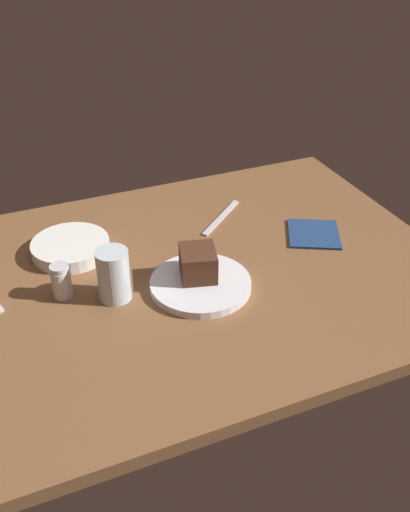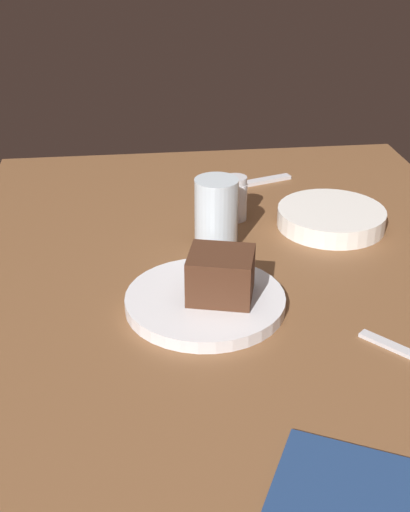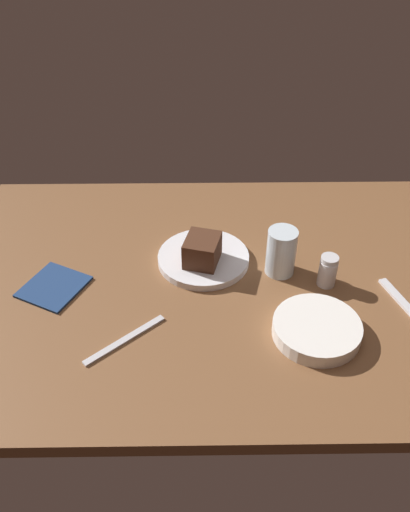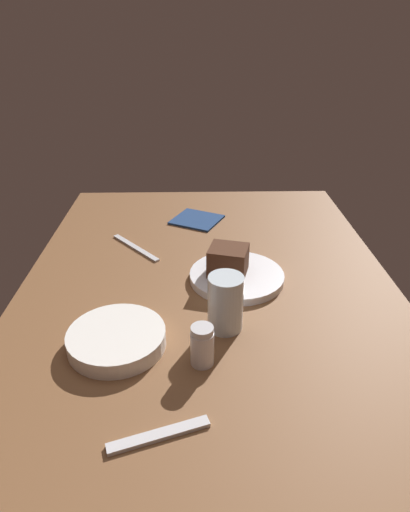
{
  "view_description": "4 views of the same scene",
  "coord_description": "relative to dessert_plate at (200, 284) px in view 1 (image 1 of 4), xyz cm",
  "views": [
    {
      "loc": [
        34.5,
        96.81,
        76.5
      ],
      "look_at": [
        -5.22,
        2.38,
        7.78
      ],
      "focal_mm": 40.47,
      "sensor_mm": 36.0,
      "label": 1
    },
    {
      "loc": [
        -78.23,
        15.49,
        51.33
      ],
      "look_at": [
        3.16,
        5.82,
        7.69
      ],
      "focal_mm": 47.19,
      "sensor_mm": 36.0,
      "label": 2
    },
    {
      "loc": [
        -3.46,
        -92.87,
        84.01
      ],
      "look_at": [
        -2.16,
        1.97,
        8.17
      ],
      "focal_mm": 38.22,
      "sensor_mm": 36.0,
      "label": 3
    },
    {
      "loc": [
        82.98,
        -2.69,
        55.7
      ],
      "look_at": [
        -6.07,
        -0.67,
        7.26
      ],
      "focal_mm": 30.86,
      "sensor_mm": 36.0,
      "label": 4
    }
  ],
  "objects": [
    {
      "name": "folded_napkin",
      "position": [
        -33.33,
        -8.88,
        -0.57
      ],
      "size": [
        16.64,
        17.0,
        0.6
      ],
      "primitive_type": "cube",
      "rotation": [
        0.0,
        0.0,
        -0.47
      ],
      "color": "navy",
      "rests_on": "dining_table"
    },
    {
      "name": "side_bowl",
      "position": [
        22.43,
        -23.72,
        0.69
      ],
      "size": [
        17.79,
        17.79,
        3.11
      ],
      "primitive_type": "cylinder",
      "color": "white",
      "rests_on": "dining_table"
    },
    {
      "name": "chocolate_cake_slice",
      "position": [
        -0.29,
        -2.02,
        4.03
      ],
      "size": [
        9.31,
        9.99,
        6.32
      ],
      "primitive_type": "cube",
      "rotation": [
        0.0,
        0.0,
        2.88
      ],
      "color": "#472819",
      "rests_on": "dessert_plate"
    },
    {
      "name": "dessert_plate",
      "position": [
        0.0,
        0.0,
        0.0
      ],
      "size": [
        21.4,
        21.4,
        1.74
      ],
      "primitive_type": "cylinder",
      "color": "silver",
      "rests_on": "dining_table"
    },
    {
      "name": "salt_shaker",
      "position": [
        27.28,
        -8.31,
        2.88
      ],
      "size": [
        4.08,
        4.08,
        7.6
      ],
      "color": "silver",
      "rests_on": "dining_table"
    },
    {
      "name": "dining_table",
      "position": [
        2.47,
        -6.47,
        -2.37
      ],
      "size": [
        120.0,
        84.0,
        3.0
      ],
      "primitive_type": "cube",
      "color": "brown",
      "rests_on": "ground"
    },
    {
      "name": "water_glass",
      "position": [
        17.41,
        -3.78,
        4.74
      ],
      "size": [
        6.72,
        6.72,
        11.21
      ],
      "primitive_type": "cylinder",
      "color": "silver",
      "rests_on": "dining_table"
    },
    {
      "name": "butter_knife",
      "position": [
        -15.94,
        -24.89,
        -0.62
      ],
      "size": [
        15.3,
        13.47,
        0.5
      ],
      "primitive_type": "cube",
      "rotation": [
        0.0,
        0.0,
        0.71
      ],
      "color": "silver",
      "rests_on": "dining_table"
    }
  ]
}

